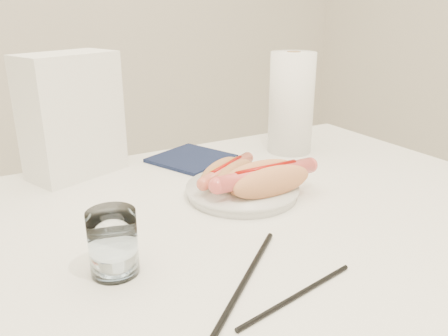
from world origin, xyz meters
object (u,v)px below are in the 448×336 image
water_glass (113,243)px  plate (242,192)px  napkin_box (72,116)px  hotdog_right (266,179)px  paper_towel_roll (291,103)px  table (215,254)px  hotdog_left (227,173)px

water_glass → plate: bearing=25.2°
water_glass → napkin_box: napkin_box is taller
water_glass → napkin_box: 0.41m
hotdog_right → napkin_box: napkin_box is taller
paper_towel_roll → table: bearing=-144.2°
plate → napkin_box: (-0.23, 0.27, 0.11)m
water_glass → paper_towel_roll: bearing=30.5°
water_glass → napkin_box: size_ratio=0.36×
napkin_box → hotdog_left: bearing=-69.4°
table → water_glass: water_glass is taller
plate → hotdog_left: 0.04m
paper_towel_roll → hotdog_left: bearing=-150.5°
table → hotdog_left: size_ratio=7.89×
table → hotdog_left: hotdog_left is taller
plate → paper_towel_roll: size_ratio=0.86×
plate → hotdog_right: 0.06m
water_glass → hotdog_right: bearing=16.7°
paper_towel_roll → plate: bearing=-144.0°
paper_towel_roll → water_glass: bearing=-149.5°
water_glass → napkin_box: bearing=83.7°
table → hotdog_right: (0.12, 0.03, 0.10)m
table → water_glass: 0.22m
napkin_box → paper_towel_roll: 0.49m
hotdog_left → hotdog_right: bearing=-91.0°
table → hotdog_right: hotdog_right is taller
water_glass → paper_towel_roll: 0.61m
table → water_glass: bearing=-161.0°
plate → hotdog_right: (0.02, -0.04, 0.03)m
hotdog_right → paper_towel_roll: bearing=44.0°
hotdog_left → water_glass: size_ratio=1.74×
table → plate: (0.10, 0.07, 0.07)m
table → hotdog_right: 0.16m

